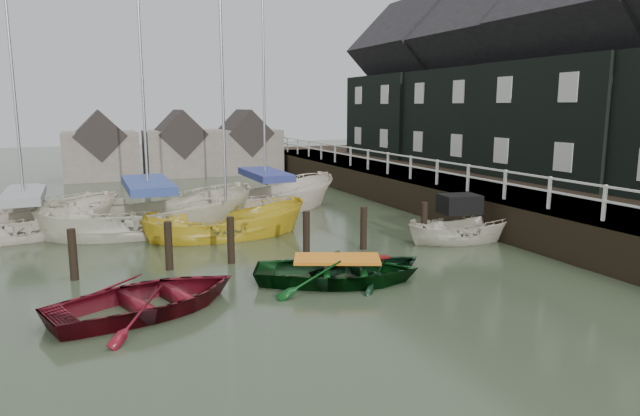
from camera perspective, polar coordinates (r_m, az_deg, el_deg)
name	(u,v)px	position (r m, az deg, el deg)	size (l,w,h in m)	color
ground	(305,287)	(14.84, -1.47, -7.93)	(120.00, 120.00, 0.00)	#2E3A25
pier	(414,189)	(27.64, 9.41, 1.90)	(3.04, 32.00, 2.70)	black
land_strip	(506,197)	(31.00, 18.06, 1.10)	(14.00, 38.00, 1.50)	black
quay_houses	(531,83)	(29.67, 20.38, 11.60)	(6.52, 28.14, 10.01)	black
mooring_pilings	(234,246)	(17.14, -8.61, -3.82)	(13.72, 0.22, 1.80)	black
far_sheds	(177,148)	(39.71, -14.10, 5.87)	(14.00, 4.08, 4.39)	#665B51
rowboat_red	(150,312)	(13.72, -16.65, -9.91)	(3.16, 4.43, 0.92)	#560C15
rowboat_green	(337,282)	(15.24, 1.70, -7.44)	(3.09, 4.32, 0.90)	black
rowboat_dkgreen	(372,277)	(15.79, 5.22, -6.85)	(2.49, 3.48, 0.72)	black
motorboat	(461,238)	(20.28, 13.94, -2.97)	(4.15, 2.04, 2.38)	beige
sailboat_a	(27,235)	(22.94, -27.22, -2.42)	(6.83, 3.76, 10.72)	beige
sailboat_b	(150,231)	(22.04, -16.62, -2.19)	(7.81, 2.97, 11.91)	beige
sailboat_c	(227,236)	(20.75, -9.30, -2.77)	(5.91, 2.24, 10.63)	gold
sailboat_d	(266,210)	(25.49, -5.43, -0.17)	(7.63, 4.32, 13.47)	beige
sailboat_e	(26,221)	(25.70, -27.34, -1.18)	(5.51, 2.64, 9.47)	beige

